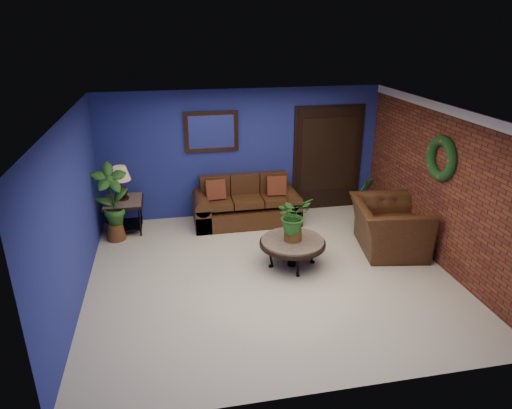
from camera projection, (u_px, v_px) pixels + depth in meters
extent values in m
plane|color=beige|center=(270.00, 274.00, 7.11)|extent=(5.50, 5.50, 0.00)
cube|color=navy|center=(243.00, 154.00, 8.92)|extent=(5.50, 0.04, 2.50)
cube|color=navy|center=(73.00, 213.00, 6.15)|extent=(0.04, 5.00, 2.50)
cube|color=brown|center=(442.00, 187.00, 7.13)|extent=(0.04, 5.00, 2.50)
cube|color=white|center=(272.00, 113.00, 6.17)|extent=(5.50, 5.00, 0.02)
cube|color=white|center=(453.00, 111.00, 6.69)|extent=(0.03, 5.00, 0.14)
cube|color=#3D2514|center=(211.00, 132.00, 8.60)|extent=(1.02, 0.06, 0.77)
cube|color=black|center=(328.00, 159.00, 9.28)|extent=(1.44, 0.06, 2.18)
torus|color=black|center=(441.00, 158.00, 7.00)|extent=(0.16, 0.72, 0.72)
cube|color=#452513|center=(247.00, 214.00, 8.86)|extent=(2.02, 0.87, 0.33)
cube|color=#452513|center=(244.00, 194.00, 9.04)|extent=(1.73, 0.24, 0.83)
cube|color=#452513|center=(217.00, 203.00, 8.60)|extent=(0.56, 0.60, 0.13)
cube|color=#452513|center=(247.00, 201.00, 8.70)|extent=(0.56, 0.60, 0.13)
cube|color=#452513|center=(276.00, 199.00, 8.80)|extent=(0.56, 0.60, 0.13)
cube|color=#452513|center=(202.00, 215.00, 8.68)|extent=(0.29, 0.87, 0.46)
cube|color=#452513|center=(290.00, 208.00, 8.99)|extent=(0.29, 0.87, 0.46)
cube|color=maroon|center=(216.00, 190.00, 8.53)|extent=(0.37, 0.11, 0.37)
cube|color=maroon|center=(277.00, 186.00, 8.74)|extent=(0.37, 0.11, 0.37)
cylinder|color=#524E48|center=(293.00, 241.00, 7.20)|extent=(0.99, 0.99, 0.05)
cylinder|color=black|center=(292.00, 243.00, 7.21)|extent=(1.05, 1.05, 0.05)
cylinder|color=black|center=(292.00, 254.00, 7.29)|extent=(0.14, 0.14, 0.40)
cube|color=#524E48|center=(123.00, 201.00, 8.33)|extent=(0.66, 0.66, 0.05)
cube|color=black|center=(123.00, 203.00, 8.35)|extent=(0.70, 0.70, 0.04)
cube|color=black|center=(126.00, 225.00, 8.52)|extent=(0.59, 0.59, 0.03)
cylinder|color=black|center=(108.00, 223.00, 8.15)|extent=(0.03, 0.03, 0.61)
cylinder|color=black|center=(140.00, 221.00, 8.25)|extent=(0.03, 0.03, 0.61)
cylinder|color=black|center=(111.00, 211.00, 8.65)|extent=(0.03, 0.03, 0.61)
cylinder|color=black|center=(141.00, 209.00, 8.75)|extent=(0.03, 0.03, 0.61)
cylinder|color=#3D2514|center=(123.00, 198.00, 8.32)|extent=(0.22, 0.22, 0.05)
sphere|color=#3D2514|center=(122.00, 192.00, 8.28)|extent=(0.20, 0.20, 0.20)
cylinder|color=#3D2514|center=(121.00, 184.00, 8.21)|extent=(0.02, 0.02, 0.25)
cone|color=#997B5A|center=(120.00, 174.00, 8.15)|extent=(0.36, 0.36, 0.25)
cube|color=brown|center=(250.00, 201.00, 8.83)|extent=(0.39, 0.39, 0.04)
torus|color=brown|center=(248.00, 184.00, 8.87)|extent=(0.36, 0.04, 0.36)
cylinder|color=brown|center=(244.00, 215.00, 8.73)|extent=(0.03, 0.03, 0.40)
cylinder|color=brown|center=(260.00, 214.00, 8.80)|extent=(0.03, 0.03, 0.40)
cylinder|color=brown|center=(241.00, 209.00, 9.03)|extent=(0.03, 0.03, 0.40)
cylinder|color=brown|center=(257.00, 208.00, 9.09)|extent=(0.03, 0.03, 0.40)
imported|color=#452513|center=(388.00, 226.00, 7.73)|extent=(1.34, 1.47, 0.85)
cylinder|color=brown|center=(293.00, 235.00, 7.16)|extent=(0.28, 0.28, 0.18)
imported|color=#1F541A|center=(293.00, 215.00, 7.03)|extent=(0.66, 0.61, 0.60)
cylinder|color=brown|center=(362.00, 210.00, 9.23)|extent=(0.26, 0.26, 0.20)
imported|color=#1F541A|center=(364.00, 193.00, 9.09)|extent=(0.38, 0.32, 0.66)
cylinder|color=brown|center=(116.00, 232.00, 8.18)|extent=(0.34, 0.34, 0.30)
imported|color=#1F541A|center=(111.00, 196.00, 7.92)|extent=(0.69, 0.55, 1.16)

